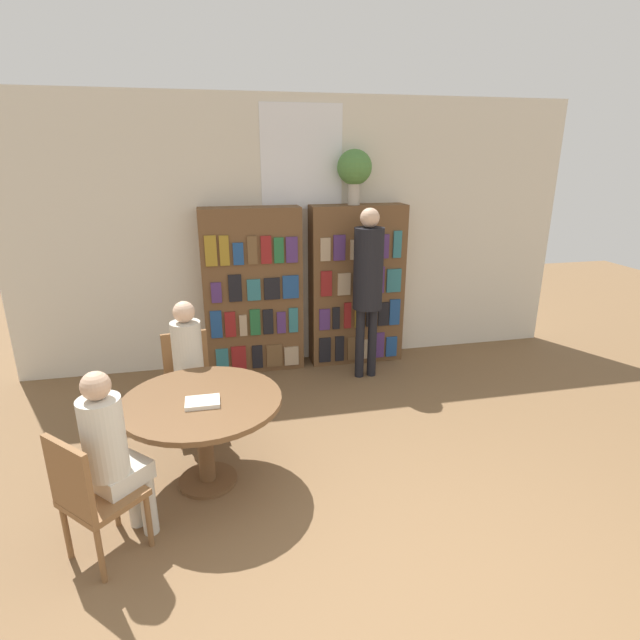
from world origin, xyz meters
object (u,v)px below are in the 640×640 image
at_px(seated_reader_right, 113,450).
at_px(librarian_standing, 368,276).
at_px(bookshelf_right, 357,286).
at_px(seated_reader_left, 189,363).
at_px(chair_left_side, 188,377).
at_px(chair_near_camera, 90,494).
at_px(bookshelf_left, 253,291).
at_px(reading_table, 203,414).
at_px(flower_vase, 354,169).

relative_size(seated_reader_right, librarian_standing, 0.65).
relative_size(bookshelf_right, seated_reader_left, 1.51).
bearing_deg(chair_left_side, bookshelf_right, -156.71).
bearing_deg(chair_near_camera, bookshelf_left, 111.42).
bearing_deg(chair_left_side, librarian_standing, -168.54).
xyz_separation_m(reading_table, chair_left_side, (-0.14, 0.91, -0.10)).
relative_size(reading_table, seated_reader_right, 0.95).
relative_size(flower_vase, librarian_standing, 0.32).
distance_m(bookshelf_right, chair_left_side, 2.30).
height_order(reading_table, chair_left_side, chair_left_side).
xyz_separation_m(bookshelf_left, chair_left_side, (-0.71, -1.19, -0.44)).
relative_size(bookshelf_right, reading_table, 1.59).
distance_m(flower_vase, seated_reader_left, 2.76).
distance_m(chair_near_camera, seated_reader_right, 0.27).
xyz_separation_m(bookshelf_right, chair_left_side, (-1.92, -1.19, -0.44)).
height_order(seated_reader_left, librarian_standing, librarian_standing).
bearing_deg(chair_near_camera, seated_reader_left, 113.81).
bearing_deg(librarian_standing, chair_near_camera, -137.10).
bearing_deg(chair_near_camera, seated_reader_right, 90.00).
relative_size(bookshelf_right, chair_left_side, 2.11).
height_order(bookshelf_left, flower_vase, flower_vase).
distance_m(reading_table, seated_reader_right, 0.74).
height_order(reading_table, librarian_standing, librarian_standing).
relative_size(bookshelf_left, reading_table, 1.59).
relative_size(chair_near_camera, chair_left_side, 1.00).
bearing_deg(bookshelf_left, librarian_standing, -22.95).
bearing_deg(seated_reader_left, librarian_standing, -163.59).
relative_size(chair_near_camera, seated_reader_left, 0.71).
distance_m(flower_vase, reading_table, 3.18).
xyz_separation_m(flower_vase, seated_reader_right, (-2.25, -2.62, -1.55)).
height_order(chair_left_side, librarian_standing, librarian_standing).
bearing_deg(bookshelf_left, seated_reader_left, -116.40).
relative_size(flower_vase, seated_reader_right, 0.49).
bearing_deg(bookshelf_right, bookshelf_left, 179.99).
bearing_deg(seated_reader_right, bookshelf_right, 94.07).
relative_size(chair_left_side, seated_reader_left, 0.71).
xyz_separation_m(bookshelf_left, librarian_standing, (1.18, -0.50, 0.23)).
relative_size(bookshelf_left, seated_reader_right, 1.52).
bearing_deg(seated_reader_right, seated_reader_left, 117.03).
bearing_deg(flower_vase, librarian_standing, -86.88).
height_order(bookshelf_left, bookshelf_right, same).
relative_size(bookshelf_left, librarian_standing, 0.99).
bearing_deg(bookshelf_right, chair_left_side, -148.21).
height_order(flower_vase, seated_reader_right, flower_vase).
xyz_separation_m(chair_near_camera, seated_reader_right, (0.13, 0.13, 0.20)).
xyz_separation_m(bookshelf_left, seated_reader_left, (-0.68, -1.37, -0.23)).
bearing_deg(chair_near_camera, bookshelf_right, 93.87).
xyz_separation_m(chair_left_side, librarian_standing, (1.89, 0.69, 0.67)).
relative_size(reading_table, seated_reader_left, 0.95).
distance_m(bookshelf_left, chair_near_camera, 3.03).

